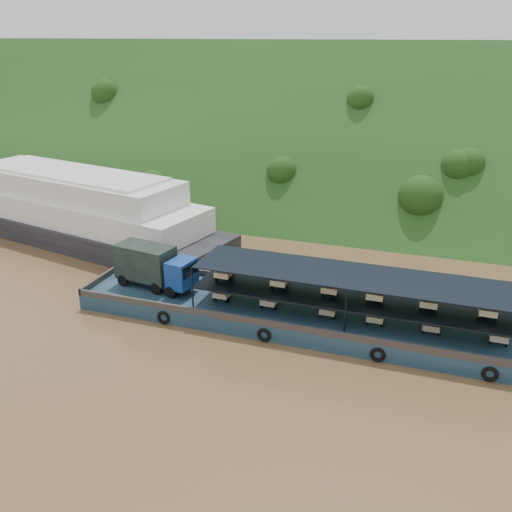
% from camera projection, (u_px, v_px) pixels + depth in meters
% --- Properties ---
extents(ground, '(160.00, 160.00, 0.00)m').
position_uv_depth(ground, '(267.00, 309.00, 45.40)').
color(ground, brown).
rests_on(ground, ground).
extents(hillside, '(140.00, 39.60, 39.60)m').
position_uv_depth(hillside, '(351.00, 196.00, 77.02)').
color(hillside, '#1A3C16').
rests_on(hillside, ground).
extents(cargo_barge, '(35.00, 7.18, 4.65)m').
position_uv_depth(cargo_barge, '(290.00, 308.00, 43.02)').
color(cargo_barge, '#122B41').
rests_on(cargo_barge, ground).
extents(passenger_ferry, '(36.97, 16.09, 7.27)m').
position_uv_depth(passenger_ferry, '(75.00, 209.00, 60.27)').
color(passenger_ferry, black).
rests_on(passenger_ferry, ground).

